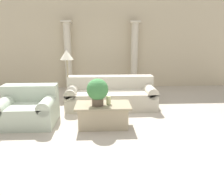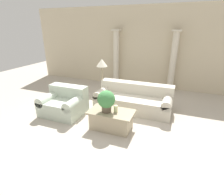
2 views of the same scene
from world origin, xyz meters
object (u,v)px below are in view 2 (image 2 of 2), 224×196
potted_plant (106,100)px  floor_lamp (102,66)px  coffee_table (111,120)px  loveseat (64,103)px  sofa_long (134,99)px

potted_plant → floor_lamp: size_ratio=0.37×
coffee_table → floor_lamp: size_ratio=0.76×
potted_plant → coffee_table: bearing=28.5°
loveseat → coffee_table: size_ratio=1.05×
coffee_table → floor_lamp: bearing=121.8°
sofa_long → loveseat: (-1.83, -1.03, 0.01)m
potted_plant → floor_lamp: bearing=117.8°
sofa_long → potted_plant: size_ratio=4.22×
sofa_long → potted_plant: (-0.33, -1.36, 0.46)m
sofa_long → coffee_table: bearing=-99.8°
sofa_long → coffee_table: (-0.23, -1.31, -0.08)m
loveseat → potted_plant: bearing=-12.6°
sofa_long → potted_plant: potted_plant is taller
floor_lamp → potted_plant: bearing=-62.2°
sofa_long → floor_lamp: bearing=172.8°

